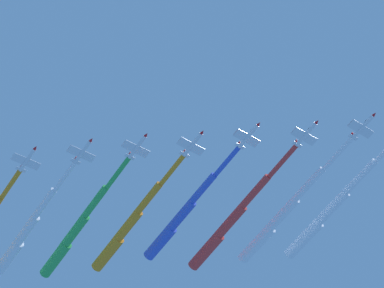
{
  "coord_description": "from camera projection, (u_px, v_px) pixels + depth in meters",
  "views": [
    {
      "loc": [
        69.93,
        -55.84,
        37.72
      ],
      "look_at": [
        0.0,
        0.0,
        206.97
      ],
      "focal_mm": 62.81,
      "sensor_mm": 36.0,
      "label": 1
    }
  ],
  "objects": [
    {
      "name": "jet_port_inner",
      "position": [
        281.0,
        216.0,
        202.47
      ],
      "size": [
        61.82,
        9.96,
        4.07
      ],
      "color": "silver"
    },
    {
      "name": "jet_starboard_mid",
      "position": [
        127.0,
        227.0,
        204.15
      ],
      "size": [
        58.85,
        9.9,
        4.06
      ],
      "color": "silver"
    },
    {
      "name": "jet_port_mid",
      "position": [
        181.0,
        217.0,
        204.33
      ],
      "size": [
        57.51,
        9.45,
        4.14
      ],
      "color": "silver"
    },
    {
      "name": "jet_starboard_outer",
      "position": [
        26.0,
        232.0,
        207.82
      ],
      "size": [
        58.41,
        9.74,
        4.2
      ],
      "color": "silver"
    },
    {
      "name": "jet_port_outer",
      "position": [
        74.0,
        232.0,
        207.42
      ],
      "size": [
        61.35,
        10.42,
        4.13
      ],
      "color": "silver"
    },
    {
      "name": "jet_lead",
      "position": [
        330.0,
        210.0,
        204.49
      ],
      "size": [
        64.25,
        10.4,
        4.16
      ],
      "color": "silver"
    },
    {
      "name": "jet_starboard_inner",
      "position": [
        229.0,
        223.0,
        202.46
      ],
      "size": [
        61.75,
        10.34,
        4.13
      ],
      "color": "silver"
    }
  ]
}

